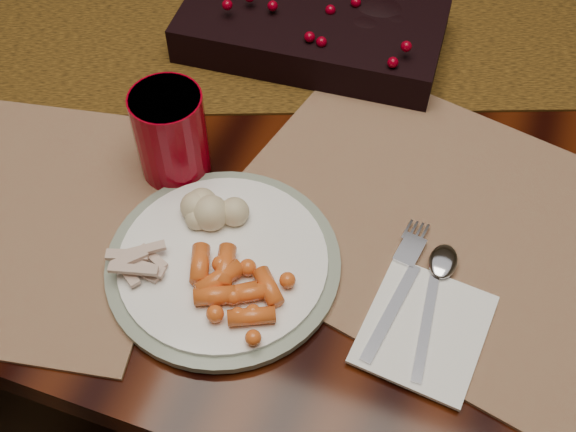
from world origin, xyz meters
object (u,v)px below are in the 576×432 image
(placemat_main, at_px, (453,228))
(mashed_potatoes, at_px, (212,209))
(dining_table, at_px, (322,248))
(centerpiece, at_px, (312,24))
(dinner_plate, at_px, (223,262))
(turkey_shreds, at_px, (139,263))
(napkin, at_px, (425,329))
(baby_carrots, at_px, (223,287))
(red_cup, at_px, (171,134))

(placemat_main, xyz_separation_m, mashed_potatoes, (-0.25, -0.09, 0.04))
(dining_table, relative_size, centerpiece, 5.17)
(dinner_plate, xyz_separation_m, turkey_shreds, (-0.08, -0.04, 0.02))
(placemat_main, xyz_separation_m, napkin, (-0.00, -0.14, 0.00))
(dinner_plate, distance_m, napkin, 0.22)
(dinner_plate, height_order, napkin, dinner_plate)
(dining_table, relative_size, dinner_plate, 7.15)
(centerpiece, height_order, dinner_plate, centerpiece)
(baby_carrots, distance_m, mashed_potatoes, 0.09)
(napkin, bearing_deg, placemat_main, 95.31)
(mashed_potatoes, height_order, napkin, mashed_potatoes)
(dining_table, xyz_separation_m, napkin, (0.19, -0.31, 0.38))
(placemat_main, bearing_deg, dining_table, 151.06)
(mashed_potatoes, xyz_separation_m, turkey_shreds, (-0.05, -0.08, -0.01))
(baby_carrots, height_order, turkey_shreds, baby_carrots)
(napkin, bearing_deg, turkey_shreds, -167.16)
(dining_table, relative_size, baby_carrots, 17.63)
(dining_table, bearing_deg, napkin, -58.31)
(turkey_shreds, bearing_deg, dinner_plate, 26.74)
(placemat_main, bearing_deg, red_cup, -163.23)
(centerpiece, height_order, mashed_potatoes, centerpiece)
(turkey_shreds, height_order, red_cup, red_cup)
(placemat_main, relative_size, red_cup, 4.37)
(dining_table, bearing_deg, placemat_main, -42.09)
(mashed_potatoes, relative_size, turkey_shreds, 1.05)
(red_cup, bearing_deg, centerpiece, 73.07)
(centerpiece, bearing_deg, mashed_potatoes, -90.50)
(centerpiece, distance_m, baby_carrots, 0.42)
(dinner_plate, height_order, baby_carrots, baby_carrots)
(dinner_plate, xyz_separation_m, red_cup, (-0.11, 0.11, 0.05))
(centerpiece, relative_size, placemat_main, 0.71)
(placemat_main, relative_size, turkey_shreds, 7.15)
(centerpiece, xyz_separation_m, baby_carrots, (0.04, -0.42, -0.01))
(dining_table, xyz_separation_m, placemat_main, (0.20, -0.18, 0.38))
(baby_carrots, height_order, red_cup, red_cup)
(centerpiece, relative_size, dinner_plate, 1.38)
(placemat_main, height_order, mashed_potatoes, mashed_potatoes)
(napkin, bearing_deg, mashed_potatoes, 175.33)
(dinner_plate, bearing_deg, red_cup, 133.59)
(turkey_shreds, height_order, napkin, turkey_shreds)
(centerpiece, height_order, red_cup, red_cup)
(centerpiece, distance_m, mashed_potatoes, 0.34)
(napkin, bearing_deg, dinner_plate, -174.92)
(placemat_main, height_order, red_cup, red_cup)
(baby_carrots, bearing_deg, dining_table, 88.39)
(dinner_plate, bearing_deg, dining_table, 85.00)
(centerpiece, height_order, turkey_shreds, centerpiece)
(centerpiece, relative_size, red_cup, 3.10)
(centerpiece, height_order, baby_carrots, centerpiece)
(dinner_plate, height_order, turkey_shreds, turkey_shreds)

